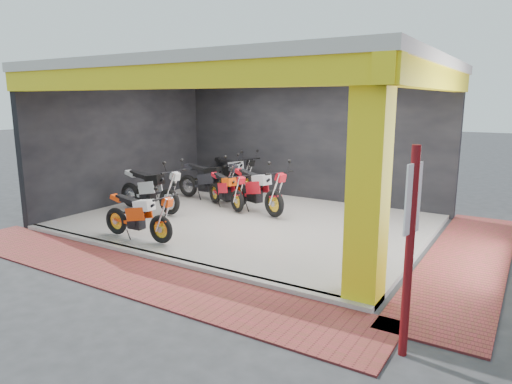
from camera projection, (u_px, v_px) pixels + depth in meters
ground at (196, 246)px, 9.27m from camera, size 80.00×80.00×0.00m
showroom_floor at (249, 222)px, 10.92m from camera, size 8.00×6.00×0.10m
showroom_ceiling at (249, 69)px, 10.22m from camera, size 8.40×6.40×0.20m
back_wall at (307, 141)px, 13.17m from camera, size 8.20×0.20×3.50m
left_wall at (125, 143)px, 12.70m from camera, size 0.20×6.20×3.50m
corner_column at (369, 185)px, 6.36m from camera, size 0.50×0.50×3.50m
header_beam_front at (154, 77)px, 7.78m from camera, size 8.40×0.30×0.40m
header_beam_right at (435, 78)px, 8.21m from camera, size 0.30×6.40×0.40m
floor_kerb at (161, 258)px, 8.41m from camera, size 8.00×0.20×0.10m
paver_front at (129, 273)px, 7.76m from camera, size 9.00×1.40×0.03m
paver_right at (467, 259)px, 8.45m from camera, size 1.40×7.00×0.03m
signpost at (410, 245)px, 5.06m from camera, size 0.10×0.34×2.45m
moto_hero at (160, 216)px, 8.96m from camera, size 1.93×0.76×1.17m
moto_row_a at (274, 190)px, 10.96m from camera, size 2.39×1.57×1.37m
moto_row_b at (169, 189)px, 11.20m from camera, size 2.23×0.90×1.34m
moto_row_c at (237, 190)px, 11.50m from camera, size 2.01×1.45×1.15m
moto_row_d at (227, 180)px, 12.59m from camera, size 2.16×0.80×1.32m
moto_row_e at (246, 173)px, 13.75m from camera, size 2.29×1.39×1.31m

